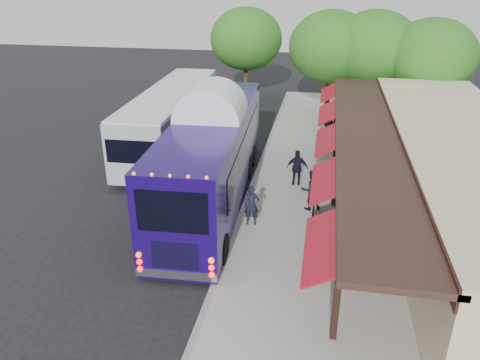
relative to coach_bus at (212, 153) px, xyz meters
The scene contains 15 objects.
ground 4.79m from the coach_bus, 70.07° to the right, with size 90.00×90.00×0.00m, color black.
sidewalk 6.79m from the coach_bus, ahead, with size 10.00×40.00×0.15m, color #9E9B93.
curb 2.60m from the coach_bus, ahead, with size 0.20×40.00×0.16m, color gray.
station_shelter 9.84m from the coach_bus, ahead, with size 8.15×20.00×3.60m.
coach_bus is the anchor object (origin of this frame).
city_bus 7.09m from the coach_bus, 122.13° to the left, with size 3.11×12.44×3.32m.
ped_a 3.22m from the coach_bus, 46.28° to the right, with size 0.58×0.38×1.60m, color black.
ped_b 4.44m from the coach_bus, ahead, with size 0.85×0.66×1.75m, color black.
ped_c 4.16m from the coach_bus, 27.78° to the left, with size 1.00×0.42×1.70m, color black.
ped_d 8.51m from the coach_bus, 54.86° to the left, with size 1.12×0.64×1.73m, color black.
sign_board 4.74m from the coach_bus, 14.93° to the right, with size 0.07×0.52×1.15m.
tree_left 14.75m from the coach_bus, 71.17° to the left, with size 5.52×5.52×7.06m.
tree_mid 15.52m from the coach_bus, 61.05° to the left, with size 5.56×5.56×7.12m.
tree_right 16.37m from the coach_bus, 48.84° to the left, with size 5.31×5.31×6.80m.
tree_far 17.76m from the coach_bus, 95.14° to the left, with size 5.38×5.38×6.89m.
Camera 1 is at (3.08, -14.08, 9.30)m, focal length 35.00 mm.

